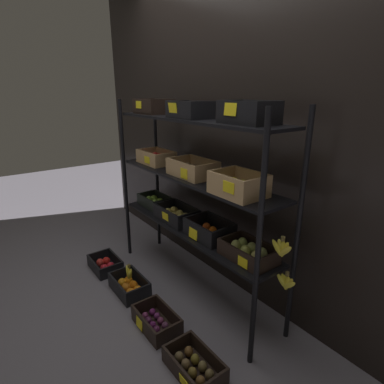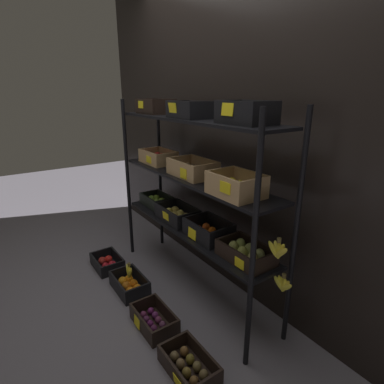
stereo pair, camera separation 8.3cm
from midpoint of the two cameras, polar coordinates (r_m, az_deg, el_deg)
ground_plane at (r=2.72m, az=0.91°, el=-17.04°), size 10.00×10.00×0.00m
storefront_wall at (r=2.46m, az=8.38°, el=13.37°), size 4.05×0.12×2.73m
display_rack at (r=2.29m, az=1.31°, el=2.11°), size 1.78×0.38×1.52m
crate_ground_apple_red at (r=3.03m, az=-14.72°, el=-12.65°), size 0.33×0.23×0.11m
crate_ground_orange at (r=2.68m, az=-10.62°, el=-16.64°), size 0.35×0.22×0.13m
crate_ground_plum at (r=2.33m, az=-5.97°, el=-22.74°), size 0.35×0.22×0.12m
crate_ground_kiwi at (r=2.06m, az=0.72°, el=-29.65°), size 0.36×0.23×0.11m
banana_bunch_loose at (r=2.59m, az=-10.69°, el=-14.36°), size 0.14×0.04×0.14m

